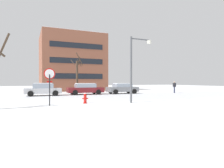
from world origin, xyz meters
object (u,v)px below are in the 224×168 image
object	(u,v)px
fire_hydrant	(85,98)
street_lamp	(135,62)
parked_car_gray	(122,88)
stop_sign	(50,79)
parked_car_maroon	(85,89)
pedestrian_crossing	(174,86)
parked_car_silver	(43,89)

from	to	relation	value
fire_hydrant	street_lamp	distance (m)	4.86
parked_car_gray	fire_hydrant	bearing A→B (deg)	-129.83
stop_sign	parked_car_maroon	bearing A→B (deg)	62.44
fire_hydrant	street_lamp	size ratio (longest dim) A/B	0.15
stop_sign	fire_hydrant	size ratio (longest dim) A/B	3.23
fire_hydrant	pedestrian_crossing	world-z (taller)	pedestrian_crossing
stop_sign	street_lamp	xyz separation A→B (m)	(6.46, -0.55, 1.42)
parked_car_maroon	pedestrian_crossing	bearing A→B (deg)	-8.23
parked_car_maroon	pedestrian_crossing	world-z (taller)	pedestrian_crossing
street_lamp	parked_car_maroon	bearing A→B (deg)	95.97
street_lamp	parked_car_silver	bearing A→B (deg)	120.43
stop_sign	parked_car_silver	xyz separation A→B (m)	(0.21, 10.11, -1.07)
parked_car_silver	parked_car_gray	world-z (taller)	parked_car_silver
parked_car_gray	pedestrian_crossing	bearing A→B (deg)	-10.92
street_lamp	parked_car_gray	xyz separation A→B (m)	(4.00, 10.40, -2.51)
fire_hydrant	pedestrian_crossing	size ratio (longest dim) A/B	0.48
pedestrian_crossing	street_lamp	bearing A→B (deg)	-142.75
parked_car_gray	street_lamp	bearing A→B (deg)	-111.05
street_lamp	stop_sign	bearing A→B (deg)	175.16
fire_hydrant	parked_car_gray	size ratio (longest dim) A/B	0.19
stop_sign	parked_car_silver	bearing A→B (deg)	88.84
fire_hydrant	parked_car_maroon	world-z (taller)	parked_car_maroon
stop_sign	parked_car_gray	distance (m)	14.42
street_lamp	pedestrian_crossing	distance (m)	14.90
stop_sign	pedestrian_crossing	bearing A→B (deg)	24.71
parked_car_maroon	pedestrian_crossing	distance (m)	12.99
street_lamp	parked_car_maroon	size ratio (longest dim) A/B	1.14
stop_sign	street_lamp	world-z (taller)	street_lamp
stop_sign	parked_car_gray	bearing A→B (deg)	43.28
parked_car_silver	parked_car_maroon	bearing A→B (deg)	1.34
parked_car_silver	parked_car_gray	bearing A→B (deg)	-1.39
stop_sign	fire_hydrant	xyz separation A→B (m)	(2.65, 0.49, -1.42)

